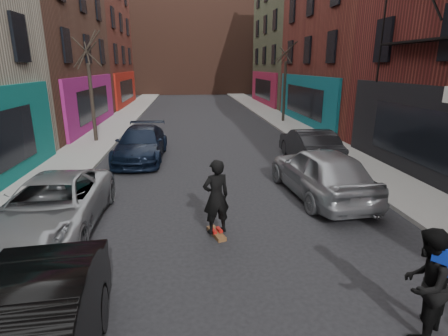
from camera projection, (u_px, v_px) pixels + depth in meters
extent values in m
cube|color=gray|center=(129.00, 113.00, 31.08)|extent=(2.50, 84.00, 0.13)
cube|color=gray|center=(266.00, 112.00, 32.35)|extent=(2.50, 84.00, 0.13)
cube|color=#47281E|center=(192.00, 47.00, 54.56)|extent=(40.00, 10.00, 14.00)
imported|color=gray|center=(53.00, 205.00, 9.01)|extent=(2.32, 5.03, 1.40)
imported|color=black|center=(141.00, 144.00, 15.93)|extent=(2.22, 5.14, 1.47)
imported|color=#92959A|center=(321.00, 172.00, 11.36)|extent=(2.42, 5.11, 1.69)
imported|color=black|center=(309.00, 146.00, 15.45)|extent=(1.69, 4.64, 1.52)
cube|color=brown|center=(216.00, 233.00, 8.91)|extent=(0.46, 0.83, 0.10)
imported|color=black|center=(216.00, 197.00, 8.62)|extent=(0.80, 0.65, 1.90)
imported|color=black|center=(425.00, 284.00, 5.40)|extent=(1.13, 1.09, 1.84)
cube|color=#0B28A7|center=(444.00, 260.00, 5.14)|extent=(0.29, 0.32, 0.42)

